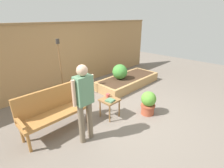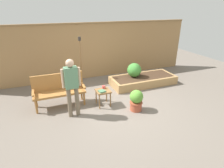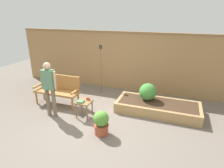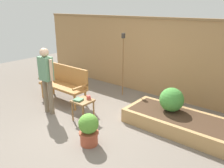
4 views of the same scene
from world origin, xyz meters
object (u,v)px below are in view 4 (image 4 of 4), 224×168
object	(u,v)px
shrub_near_bench	(172,100)
tiki_torch	(123,54)
person_by_bench	(46,75)
cup_on_table	(89,97)
potted_boxwood	(89,129)
side_table	(83,104)
garden_bench	(65,81)
book_on_table	(78,100)

from	to	relation	value
shrub_near_bench	tiki_torch	distance (m)	2.03
shrub_near_bench	person_by_bench	bearing A→B (deg)	-151.73
shrub_near_bench	cup_on_table	bearing A→B (deg)	-147.61
person_by_bench	potted_boxwood	bearing A→B (deg)	-11.85
cup_on_table	shrub_near_bench	xyz separation A→B (m)	(1.51, 0.96, 0.03)
person_by_bench	tiki_torch	bearing A→B (deg)	71.46
side_table	potted_boxwood	distance (m)	0.97
side_table	cup_on_table	world-z (taller)	cup_on_table
side_table	tiki_torch	xyz separation A→B (m)	(-0.23, 1.77, 0.80)
garden_bench	person_by_bench	bearing A→B (deg)	-69.81
potted_boxwood	shrub_near_bench	world-z (taller)	shrub_near_bench
garden_bench	potted_boxwood	size ratio (longest dim) A/B	2.36
side_table	tiki_torch	size ratio (longest dim) A/B	0.27
cup_on_table	tiki_torch	xyz separation A→B (m)	(-0.29, 1.64, 0.67)
book_on_table	tiki_torch	distance (m)	1.98
garden_bench	tiki_torch	world-z (taller)	tiki_torch
cup_on_table	garden_bench	bearing A→B (deg)	163.29
shrub_near_bench	person_by_bench	distance (m)	2.83
side_table	person_by_bench	xyz separation A→B (m)	(-0.90, -0.25, 0.54)
cup_on_table	tiki_torch	bearing A→B (deg)	99.84
tiki_torch	person_by_bench	bearing A→B (deg)	-108.54
potted_boxwood	shrub_near_bench	bearing A→B (deg)	64.42
person_by_bench	book_on_table	bearing A→B (deg)	11.60
shrub_near_bench	book_on_table	bearing A→B (deg)	-144.62
shrub_near_bench	tiki_torch	bearing A→B (deg)	159.09
side_table	potted_boxwood	xyz separation A→B (m)	(0.77, -0.60, -0.08)
garden_bench	person_by_bench	distance (m)	0.88
garden_bench	cup_on_table	distance (m)	1.29
cup_on_table	person_by_bench	bearing A→B (deg)	-158.89
tiki_torch	garden_bench	bearing A→B (deg)	-126.68
side_table	tiki_torch	bearing A→B (deg)	97.27
cup_on_table	person_by_bench	distance (m)	1.11
cup_on_table	tiki_torch	world-z (taller)	tiki_torch
garden_bench	book_on_table	xyz separation A→B (m)	(1.12, -0.57, -0.05)
tiki_torch	side_table	bearing A→B (deg)	-82.73
side_table	tiki_torch	distance (m)	1.95
potted_boxwood	shrub_near_bench	distance (m)	1.88
garden_bench	shrub_near_bench	distance (m)	2.81
tiki_torch	person_by_bench	xyz separation A→B (m)	(-0.68, -2.02, -0.26)
side_table	person_by_bench	size ratio (longest dim) A/B	0.31
book_on_table	shrub_near_bench	size ratio (longest dim) A/B	0.34
garden_bench	side_table	bearing A→B (deg)	-22.82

